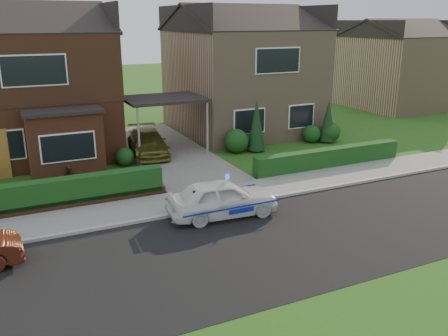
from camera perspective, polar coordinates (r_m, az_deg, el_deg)
ground at (r=14.65m, az=6.89°, el=-8.55°), size 120.00×120.00×0.00m
road at (r=14.65m, az=6.89°, el=-8.55°), size 60.00×6.00×0.02m
kerb at (r=17.05m, az=1.48°, el=-4.35°), size 60.00×0.16×0.12m
sidewalk at (r=17.94m, az=-0.03°, el=-3.26°), size 60.00×2.00×0.10m
grass_verge at (r=11.35m, az=21.02°, el=-18.14°), size 60.00×4.00×0.01m
driveway at (r=24.06m, az=-7.04°, el=2.05°), size 3.80×12.00×0.12m
house_left at (r=25.16m, az=-22.36°, el=10.28°), size 7.50×9.53×7.25m
house_right at (r=28.35m, az=2.12°, el=11.91°), size 7.50×8.06×7.25m
carport_link at (r=23.47m, az=-7.24°, el=8.15°), size 3.80×3.00×2.77m
dwarf_wall at (r=17.57m, az=-19.21°, el=-4.27°), size 7.70×0.25×0.36m
hedge_left at (r=17.78m, az=-19.21°, el=-4.65°), size 7.50×0.55×0.90m
hedge_right at (r=21.87m, az=12.43°, el=0.03°), size 7.50×0.55×0.80m
shrub_left_mid at (r=21.41m, az=-15.84°, el=1.24°), size 1.32×1.32×1.32m
shrub_left_near at (r=22.04m, az=-11.84°, el=1.35°), size 0.84×0.84×0.84m
shrub_right_near at (r=23.67m, az=1.53°, el=3.27°), size 1.20×1.20×1.20m
shrub_right_mid at (r=26.11m, az=10.51°, el=4.06°), size 0.96×0.96×0.96m
shrub_right_far at (r=26.45m, az=12.66°, el=4.24°), size 1.08×1.08×1.08m
conifer_a at (r=23.79m, az=3.92°, el=5.04°), size 0.90×0.90×2.60m
conifer_b at (r=26.21m, az=12.39°, el=5.39°), size 0.90×0.90×2.20m
neighbour_right at (r=38.53m, az=20.12°, el=10.76°), size 6.50×7.00×5.20m
police_car at (r=15.95m, az=-0.19°, el=-3.69°), size 3.44×3.85×1.44m
driveway_car at (r=23.28m, az=-9.15°, el=3.07°), size 2.11×4.18×1.16m
potted_plant_c at (r=20.67m, az=-18.19°, el=-0.49°), size 0.47×0.47×0.67m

